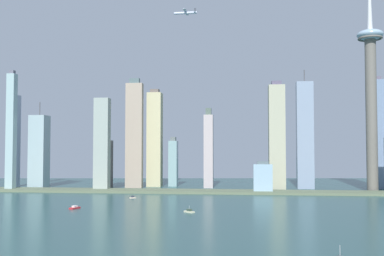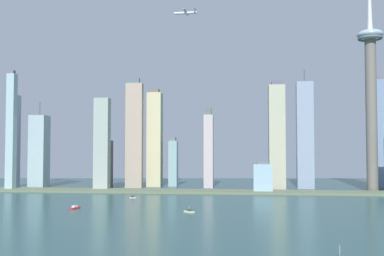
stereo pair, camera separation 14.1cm
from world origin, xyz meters
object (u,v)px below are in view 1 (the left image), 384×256
(skyscraper_2, at_px, (105,164))
(skyscraper_4, at_px, (13,141))
(skyscraper_9, at_px, (263,178))
(boat_3, at_px, (75,208))
(boat_2, at_px, (133,197))
(skyscraper_6, at_px, (102,144))
(skyscraper_13, at_px, (173,163))
(skyscraper_1, at_px, (11,131))
(skyscraper_10, at_px, (155,139))
(observation_tower, at_px, (371,80))
(skyscraper_3, at_px, (277,137))
(skyscraper_8, at_px, (39,152))
(airplane, at_px, (185,13))
(skyscraper_5, at_px, (134,134))
(skyscraper_7, at_px, (305,135))
(skyscraper_0, at_px, (209,150))
(boat_0, at_px, (189,211))
(skyscraper_11, at_px, (376,133))

(skyscraper_2, distance_m, skyscraper_4, 160.06)
(skyscraper_9, relative_size, boat_3, 3.31)
(skyscraper_4, relative_size, boat_2, 19.25)
(skyscraper_6, relative_size, skyscraper_13, 1.69)
(skyscraper_1, bearing_deg, skyscraper_10, 26.19)
(observation_tower, relative_size, skyscraper_9, 8.06)
(skyscraper_2, bearing_deg, skyscraper_1, -147.92)
(skyscraper_3, distance_m, skyscraper_8, 385.32)
(skyscraper_8, bearing_deg, boat_3, -58.21)
(airplane, bearing_deg, skyscraper_13, -69.73)
(boat_3, xyz_separation_m, airplane, (92.53, 207.52, 268.53))
(observation_tower, distance_m, skyscraper_5, 378.56)
(skyscraper_6, xyz_separation_m, boat_3, (36.71, -212.33, -69.65))
(skyscraper_7, bearing_deg, boat_2, -144.67)
(skyscraper_2, relative_size, skyscraper_8, 0.55)
(skyscraper_0, bearing_deg, skyscraper_8, -173.43)
(skyscraper_7, distance_m, boat_0, 342.47)
(skyscraper_3, distance_m, skyscraper_5, 231.03)
(boat_3, height_order, airplane, airplane)
(skyscraper_1, relative_size, skyscraper_13, 2.20)
(skyscraper_3, bearing_deg, skyscraper_0, 161.54)
(observation_tower, xyz_separation_m, skyscraper_13, (-309.90, 74.40, -126.66))
(skyscraper_0, distance_m, skyscraper_5, 124.95)
(skyscraper_5, height_order, skyscraper_11, skyscraper_11)
(skyscraper_2, relative_size, airplane, 2.18)
(skyscraper_13, bearing_deg, skyscraper_9, -37.48)
(skyscraper_1, xyz_separation_m, skyscraper_11, (568.65, 98.01, -2.15))
(skyscraper_9, height_order, skyscraper_11, skyscraper_11)
(skyscraper_0, height_order, boat_2, skyscraper_0)
(skyscraper_3, xyz_separation_m, skyscraper_6, (-267.51, -31.57, -11.26))
(observation_tower, height_order, skyscraper_5, observation_tower)
(boat_0, height_order, boat_3, boat_0)
(skyscraper_9, bearing_deg, skyscraper_13, 142.52)
(boat_3, bearing_deg, skyscraper_5, -160.24)
(skyscraper_11, distance_m, boat_0, 419.06)
(observation_tower, distance_m, skyscraper_2, 440.94)
(skyscraper_0, distance_m, skyscraper_13, 72.19)
(skyscraper_1, distance_m, skyscraper_8, 64.02)
(skyscraper_0, height_order, skyscraper_11, skyscraper_11)
(observation_tower, distance_m, boat_0, 386.19)
(skyscraper_0, height_order, boat_0, skyscraper_0)
(skyscraper_0, height_order, skyscraper_3, skyscraper_3)
(skyscraper_1, bearing_deg, skyscraper_7, 10.31)
(skyscraper_10, relative_size, skyscraper_11, 0.92)
(boat_0, bearing_deg, skyscraper_10, 147.46)
(skyscraper_9, xyz_separation_m, skyscraper_13, (-147.15, 112.82, 18.33))
(skyscraper_4, bearing_deg, skyscraper_10, 8.90)
(skyscraper_13, bearing_deg, skyscraper_0, -24.00)
(skyscraper_1, distance_m, skyscraper_11, 577.04)
(skyscraper_9, xyz_separation_m, skyscraper_11, (186.13, 99.66, 67.00))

